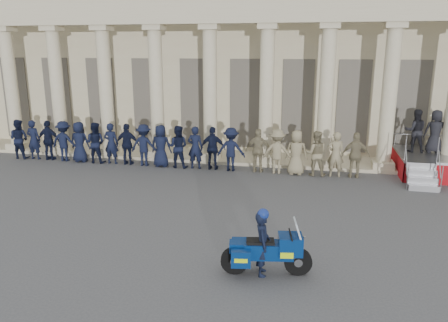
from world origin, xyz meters
The scene contains 5 objects.
ground centered at (0.00, 0.00, 0.00)m, with size 90.00×90.00×0.00m, color #434345.
building centered at (0.00, 14.74, 4.52)m, with size 40.00×12.50×9.00m.
officer_rank centered at (-2.78, 6.70, 0.96)m, with size 16.86×0.73×1.92m.
motorcycle centered at (2.58, -2.09, 0.61)m, with size 2.18×1.02×1.40m.
rider centered at (2.46, -2.11, 0.84)m, with size 0.47×0.63×1.67m.
Camera 1 is at (3.57, -11.59, 5.30)m, focal length 35.00 mm.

